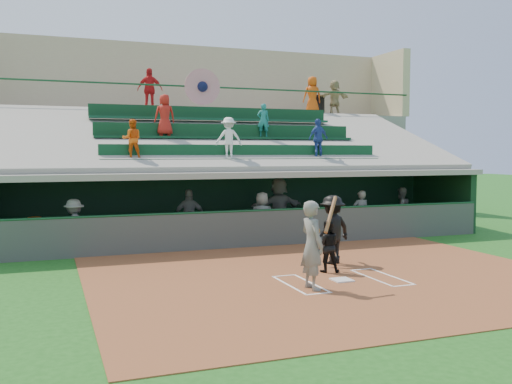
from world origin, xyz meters
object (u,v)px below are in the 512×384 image
object	(u,v)px
home_plate	(342,280)
white_table	(34,241)
batter_at_plate	(312,245)
water_cooler	(35,224)
catcher	(327,246)
trash_bin	(318,106)

from	to	relation	value
home_plate	white_table	world-z (taller)	white_table
home_plate	batter_at_plate	bearing A→B (deg)	-153.53
home_plate	white_table	xyz separation A→B (m)	(-6.54, 6.31, 0.32)
water_cooler	catcher	bearing A→B (deg)	-38.62
catcher	trash_bin	bearing A→B (deg)	-93.62
white_table	trash_bin	bearing A→B (deg)	5.04
trash_bin	catcher	bearing A→B (deg)	-115.37
batter_at_plate	white_table	xyz separation A→B (m)	(-5.57, 6.80, -0.61)
batter_at_plate	trash_bin	world-z (taller)	trash_bin
home_plate	white_table	bearing A→B (deg)	136.01
white_table	trash_bin	world-z (taller)	trash_bin
water_cooler	home_plate	bearing A→B (deg)	-43.78
home_plate	trash_bin	distance (m)	15.20
catcher	water_cooler	world-z (taller)	catcher
batter_at_plate	white_table	size ratio (longest dim) A/B	2.72
catcher	white_table	size ratio (longest dim) A/B	1.75
trash_bin	batter_at_plate	bearing A→B (deg)	-116.77
batter_at_plate	home_plate	bearing A→B (deg)	26.47
home_plate	water_cooler	size ratio (longest dim) A/B	1.15
home_plate	white_table	distance (m)	9.10
batter_at_plate	white_table	bearing A→B (deg)	129.30
catcher	trash_bin	distance (m)	14.14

